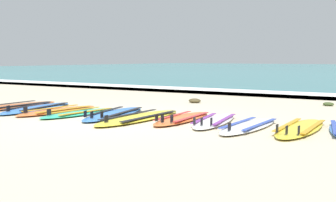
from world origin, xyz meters
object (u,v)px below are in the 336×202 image
at_px(surfboard_4, 114,114).
at_px(surfboard_8, 249,126).
at_px(surfboard_3, 80,113).
at_px(surfboard_9, 300,128).
at_px(surfboard_2, 58,111).
at_px(surfboard_5, 140,117).
at_px(surfboard_1, 37,108).
at_px(surfboard_7, 214,121).
at_px(surfboard_0, 10,107).
at_px(surfboard_6, 183,118).

xyz_separation_m(surfboard_4, surfboard_8, (2.69, -0.03, -0.00)).
bearing_deg(surfboard_3, surfboard_9, 6.26).
bearing_deg(surfboard_8, surfboard_2, -177.15).
distance_m(surfboard_3, surfboard_9, 4.04).
distance_m(surfboard_5, surfboard_9, 2.72).
relative_size(surfboard_1, surfboard_8, 1.21).
xyz_separation_m(surfboard_7, surfboard_9, (1.41, 0.02, -0.00)).
height_order(surfboard_3, surfboard_5, same).
bearing_deg(surfboard_2, surfboard_8, 2.85).
xyz_separation_m(surfboard_1, surfboard_9, (5.36, 0.32, 0.00)).
bearing_deg(surfboard_0, surfboard_7, 5.43).
xyz_separation_m(surfboard_6, surfboard_7, (0.60, 0.02, 0.00)).
xyz_separation_m(surfboard_5, surfboard_9, (2.70, 0.34, 0.00)).
relative_size(surfboard_0, surfboard_1, 1.10).
height_order(surfboard_5, surfboard_9, same).
relative_size(surfboard_1, surfboard_5, 0.98).
bearing_deg(surfboard_2, surfboard_9, 4.94).
height_order(surfboard_7, surfboard_8, same).
distance_m(surfboard_2, surfboard_8, 3.93).
bearing_deg(surfboard_1, surfboard_0, -168.96).
height_order(surfboard_7, surfboard_9, same).
distance_m(surfboard_1, surfboard_8, 4.64).
relative_size(surfboard_3, surfboard_6, 0.96).
bearing_deg(surfboard_5, surfboard_4, 167.20).
height_order(surfboard_0, surfboard_7, same).
bearing_deg(surfboard_3, surfboard_8, 4.07).
distance_m(surfboard_6, surfboard_9, 2.01).
relative_size(surfboard_4, surfboard_8, 1.18).
height_order(surfboard_5, surfboard_6, same).
bearing_deg(surfboard_1, surfboard_4, 4.23).
bearing_deg(surfboard_9, surfboard_4, -176.98).
height_order(surfboard_2, surfboard_3, same).
relative_size(surfboard_2, surfboard_9, 0.96).
bearing_deg(surfboard_5, surfboard_9, 7.18).
distance_m(surfboard_3, surfboard_5, 1.32).
distance_m(surfboard_4, surfboard_5, 0.72).
xyz_separation_m(surfboard_2, surfboard_3, (0.63, -0.04, 0.00)).
distance_m(surfboard_2, surfboard_5, 1.95).
bearing_deg(surfboard_0, surfboard_2, 2.30).
distance_m(surfboard_2, surfboard_4, 1.26).
bearing_deg(surfboard_4, surfboard_2, -169.89).
bearing_deg(surfboard_2, surfboard_0, -177.70).
bearing_deg(surfboard_5, surfboard_0, -177.99).
bearing_deg(surfboard_1, surfboard_5, -0.34).
height_order(surfboard_3, surfboard_7, same).
distance_m(surfboard_7, surfboard_9, 1.41).
bearing_deg(surfboard_7, surfboard_8, -15.33).
relative_size(surfboard_5, surfboard_8, 1.23).
bearing_deg(surfboard_4, surfboard_9, 3.02).
bearing_deg(surfboard_0, surfboard_5, 2.01).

